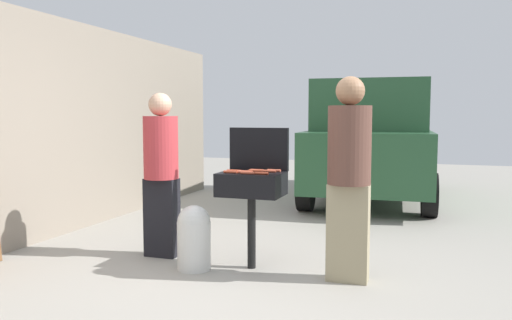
# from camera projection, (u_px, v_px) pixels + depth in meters

# --- Properties ---
(ground_plane) EXTENTS (24.00, 24.00, 0.00)m
(ground_plane) POSITION_uv_depth(u_px,v_px,m) (247.00, 278.00, 4.64)
(ground_plane) COLOR #9E998E
(house_wall_side) EXTENTS (0.24, 8.00, 2.64)m
(house_wall_side) POSITION_uv_depth(u_px,v_px,m) (60.00, 127.00, 6.37)
(house_wall_side) COLOR gray
(house_wall_side) RESTS_ON ground
(bbq_grill) EXTENTS (0.60, 0.44, 0.93)m
(bbq_grill) POSITION_uv_depth(u_px,v_px,m) (252.00, 187.00, 4.87)
(bbq_grill) COLOR black
(bbq_grill) RESTS_ON ground
(grill_lid_open) EXTENTS (0.60, 0.05, 0.42)m
(grill_lid_open) POSITION_uv_depth(u_px,v_px,m) (259.00, 149.00, 5.05)
(grill_lid_open) COLOR black
(grill_lid_open) RESTS_ON bbq_grill
(hot_dog_0) EXTENTS (0.13, 0.03, 0.03)m
(hot_dog_0) POSITION_uv_depth(u_px,v_px,m) (246.00, 172.00, 4.80)
(hot_dog_0) COLOR #B74C33
(hot_dog_0) RESTS_ON bbq_grill
(hot_dog_1) EXTENTS (0.13, 0.03, 0.03)m
(hot_dog_1) POSITION_uv_depth(u_px,v_px,m) (244.00, 172.00, 4.77)
(hot_dog_1) COLOR #C6593D
(hot_dog_1) RESTS_ON bbq_grill
(hot_dog_2) EXTENTS (0.13, 0.03, 0.03)m
(hot_dog_2) POSITION_uv_depth(u_px,v_px,m) (230.00, 172.00, 4.79)
(hot_dog_2) COLOR #AD4228
(hot_dog_2) RESTS_ON bbq_grill
(hot_dog_3) EXTENTS (0.13, 0.03, 0.03)m
(hot_dog_3) POSITION_uv_depth(u_px,v_px,m) (262.00, 173.00, 4.68)
(hot_dog_3) COLOR #AD4228
(hot_dog_3) RESTS_ON bbq_grill
(hot_dog_4) EXTENTS (0.13, 0.03, 0.03)m
(hot_dog_4) POSITION_uv_depth(u_px,v_px,m) (269.00, 171.00, 4.86)
(hot_dog_4) COLOR #B74C33
(hot_dog_4) RESTS_ON bbq_grill
(hot_dog_5) EXTENTS (0.13, 0.04, 0.03)m
(hot_dog_5) POSITION_uv_depth(u_px,v_px,m) (256.00, 171.00, 4.89)
(hot_dog_5) COLOR #AD4228
(hot_dog_5) RESTS_ON bbq_grill
(hot_dog_6) EXTENTS (0.13, 0.03, 0.03)m
(hot_dog_6) POSITION_uv_depth(u_px,v_px,m) (274.00, 170.00, 4.92)
(hot_dog_6) COLOR #C6593D
(hot_dog_6) RESTS_ON bbq_grill
(hot_dog_7) EXTENTS (0.13, 0.03, 0.03)m
(hot_dog_7) POSITION_uv_depth(u_px,v_px,m) (248.00, 173.00, 4.71)
(hot_dog_7) COLOR #B74C33
(hot_dog_7) RESTS_ON bbq_grill
(hot_dog_8) EXTENTS (0.13, 0.03, 0.03)m
(hot_dog_8) POSITION_uv_depth(u_px,v_px,m) (257.00, 170.00, 4.92)
(hot_dog_8) COLOR #C6593D
(hot_dog_8) RESTS_ON bbq_grill
(hot_dog_9) EXTENTS (0.13, 0.03, 0.03)m
(hot_dog_9) POSITION_uv_depth(u_px,v_px,m) (234.00, 171.00, 4.88)
(hot_dog_9) COLOR #AD4228
(hot_dog_9) RESTS_ON bbq_grill
(propane_tank) EXTENTS (0.32, 0.32, 0.62)m
(propane_tank) POSITION_uv_depth(u_px,v_px,m) (194.00, 236.00, 4.87)
(propane_tank) COLOR silver
(propane_tank) RESTS_ON ground
(person_left) EXTENTS (0.36, 0.36, 1.70)m
(person_left) POSITION_uv_depth(u_px,v_px,m) (161.00, 168.00, 5.28)
(person_left) COLOR black
(person_left) RESTS_ON ground
(person_right) EXTENTS (0.38, 0.38, 1.80)m
(person_right) POSITION_uv_depth(u_px,v_px,m) (349.00, 171.00, 4.48)
(person_right) COLOR gray
(person_right) RESTS_ON ground
(parked_minivan) EXTENTS (2.22, 4.50, 2.02)m
(parked_minivan) POSITION_uv_depth(u_px,v_px,m) (372.00, 140.00, 8.98)
(parked_minivan) COLOR #234C2D
(parked_minivan) RESTS_ON ground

